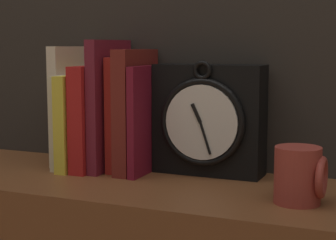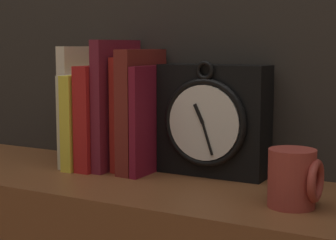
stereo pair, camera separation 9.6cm
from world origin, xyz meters
name	(u,v)px [view 1 (the left image)]	position (x,y,z in m)	size (l,w,h in m)	color
clock	(208,120)	(0.04, 0.10, 0.94)	(0.20, 0.08, 0.21)	black
book_slot0_cream	(69,105)	(-0.25, 0.08, 0.95)	(0.02, 0.12, 0.24)	beige
book_slot1_cream	(73,120)	(-0.23, 0.07, 0.93)	(0.02, 0.14, 0.18)	beige
book_slot2_yellow	(81,121)	(-0.21, 0.06, 0.93)	(0.02, 0.16, 0.18)	yellow
book_slot3_red	(96,117)	(-0.18, 0.06, 0.94)	(0.03, 0.15, 0.20)	red
book_slot4_maroon	(110,105)	(-0.15, 0.07, 0.96)	(0.02, 0.14, 0.25)	maroon
book_slot5_red	(125,114)	(-0.12, 0.08, 0.94)	(0.02, 0.12, 0.22)	red
book_slot6_maroon	(136,111)	(-0.10, 0.07, 0.95)	(0.03, 0.14, 0.23)	maroon
book_slot7_maroon	(147,120)	(-0.07, 0.07, 0.94)	(0.01, 0.14, 0.20)	maroon
mug	(300,175)	(0.23, -0.03, 0.88)	(0.08, 0.07, 0.09)	#9E382D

